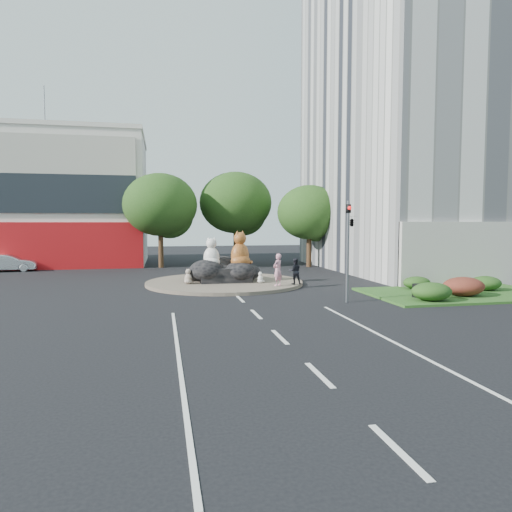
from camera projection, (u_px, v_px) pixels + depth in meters
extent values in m
plane|color=black|center=(256.00, 314.00, 19.57)|extent=(120.00, 120.00, 0.00)
cylinder|color=brown|center=(225.00, 283.00, 29.33)|extent=(10.00, 10.00, 0.20)
cube|color=silver|center=(8.00, 201.00, 42.83)|extent=(25.00, 12.00, 12.00)
cube|color=silver|center=(6.00, 134.00, 42.38)|extent=(25.20, 12.20, 0.40)
cylinder|color=#595B60|center=(45.00, 111.00, 44.75)|extent=(0.10, 0.10, 5.00)
cube|color=silver|center=(452.00, 60.00, 37.99)|extent=(20.00, 20.00, 35.00)
cube|color=#1F4717|center=(459.00, 294.00, 24.93)|extent=(10.00, 6.00, 0.12)
cylinder|color=#382314|center=(161.00, 246.00, 40.11)|extent=(0.44, 0.44, 3.74)
ellipsoid|color=#183B12|center=(160.00, 205.00, 39.84)|extent=(6.46, 6.46, 5.49)
sphere|color=#183B12|center=(170.00, 215.00, 40.55)|extent=(4.25, 4.25, 4.25)
sphere|color=#183B12|center=(152.00, 211.00, 39.45)|extent=(3.74, 3.74, 3.74)
cylinder|color=#382314|center=(236.00, 243.00, 43.47)|extent=(0.44, 0.44, 3.96)
ellipsoid|color=#183B12|center=(236.00, 203.00, 43.19)|extent=(6.84, 6.84, 5.81)
sphere|color=#183B12|center=(243.00, 212.00, 43.91)|extent=(4.50, 4.50, 4.50)
sphere|color=#183B12|center=(229.00, 209.00, 42.80)|extent=(3.96, 3.96, 3.96)
cylinder|color=#382314|center=(309.00, 248.00, 40.81)|extent=(0.44, 0.44, 3.30)
ellipsoid|color=#183B12|center=(309.00, 212.00, 40.58)|extent=(5.70, 5.70, 4.84)
sphere|color=#183B12|center=(316.00, 221.00, 41.28)|extent=(3.75, 3.75, 3.75)
sphere|color=#183B12|center=(303.00, 218.00, 40.18)|extent=(3.30, 3.30, 3.30)
ellipsoid|color=#183B12|center=(432.00, 292.00, 22.33)|extent=(2.00, 1.60, 0.90)
ellipsoid|color=#471214|center=(464.00, 286.00, 23.81)|extent=(2.20, 1.76, 0.99)
ellipsoid|color=#183B12|center=(485.00, 283.00, 25.79)|extent=(1.80, 1.44, 0.81)
ellipsoid|color=#183B12|center=(417.00, 283.00, 26.35)|extent=(1.60, 1.28, 0.72)
cylinder|color=#595B60|center=(348.00, 252.00, 22.36)|extent=(0.14, 0.14, 5.00)
imported|color=black|center=(348.00, 217.00, 22.23)|extent=(0.21, 0.26, 1.30)
imported|color=black|center=(352.00, 221.00, 22.29)|extent=(0.26, 1.24, 0.50)
sphere|color=red|center=(350.00, 208.00, 22.03)|extent=(0.18, 0.18, 0.18)
cylinder|color=#595B60|center=(426.00, 222.00, 29.73)|extent=(0.18, 0.18, 8.00)
cylinder|color=#595B60|center=(414.00, 159.00, 29.24)|extent=(2.00, 0.12, 0.12)
cube|color=silver|center=(399.00, 161.00, 29.05)|extent=(0.50, 0.22, 0.12)
imported|color=#CD859A|center=(278.00, 270.00, 27.03)|extent=(0.83, 0.80, 1.91)
imported|color=black|center=(295.00, 271.00, 27.75)|extent=(0.81, 0.65, 1.59)
imported|color=#B7B9BF|center=(9.00, 263.00, 36.91)|extent=(4.27, 1.88, 1.36)
cylinder|color=black|center=(417.00, 290.00, 23.42)|extent=(0.62, 0.62, 0.68)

